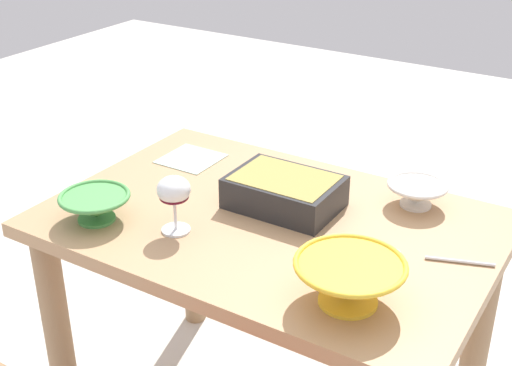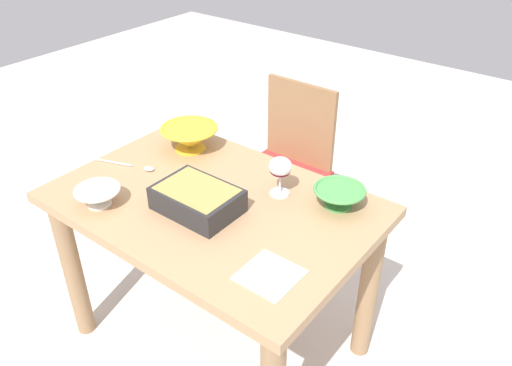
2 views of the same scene
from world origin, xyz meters
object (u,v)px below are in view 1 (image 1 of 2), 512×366
object	(u,v)px
serving_bowl	(417,193)
napkin	(191,159)
casserole_dish	(285,190)
dining_table	(269,262)
mixing_bowl	(349,280)
serving_spoon	(415,255)
wine_glass	(174,193)
small_bowl	(95,205)

from	to	relation	value
serving_bowl	napkin	world-z (taller)	serving_bowl
casserole_dish	dining_table	bearing A→B (deg)	-90.40
napkin	serving_bowl	bearing A→B (deg)	6.09
napkin	mixing_bowl	bearing A→B (deg)	-30.11
serving_spoon	mixing_bowl	bearing A→B (deg)	-104.04
serving_bowl	wine_glass	bearing A→B (deg)	-136.18
small_bowl	serving_bowl	xyz separation A→B (m)	(0.68, 0.52, -0.00)
dining_table	wine_glass	xyz separation A→B (m)	(-0.17, -0.18, 0.24)
mixing_bowl	small_bowl	bearing A→B (deg)	-178.72
serving_bowl	napkin	xyz separation A→B (m)	(-0.71, -0.08, -0.04)
dining_table	serving_bowl	distance (m)	0.44
mixing_bowl	serving_bowl	bearing A→B (deg)	93.46
dining_table	serving_spoon	size ratio (longest dim) A/B	4.58
serving_bowl	serving_spoon	size ratio (longest dim) A/B	0.65
casserole_dish	small_bowl	bearing A→B (deg)	-139.65
dining_table	serving_bowl	size ratio (longest dim) A/B	7.08
dining_table	wine_glass	world-z (taller)	wine_glass
small_bowl	serving_bowl	bearing A→B (deg)	37.12
serving_spoon	napkin	world-z (taller)	serving_spoon
casserole_dish	serving_bowl	xyz separation A→B (m)	(0.30, 0.19, -0.01)
casserole_dish	small_bowl	distance (m)	0.50
napkin	wine_glass	bearing A→B (deg)	-58.36
dining_table	wine_glass	bearing A→B (deg)	-132.89
small_bowl	serving_spoon	distance (m)	0.82
mixing_bowl	casserole_dish	bearing A→B (deg)	137.12
dining_table	serving_spoon	world-z (taller)	serving_spoon
napkin	casserole_dish	bearing A→B (deg)	-16.31
small_bowl	casserole_dish	bearing A→B (deg)	40.35
mixing_bowl	small_bowl	xyz separation A→B (m)	(-0.72, -0.02, -0.01)
small_bowl	napkin	bearing A→B (deg)	92.73
wine_glass	serving_bowl	world-z (taller)	wine_glass
casserole_dish	mixing_bowl	xyz separation A→B (m)	(0.33, -0.31, 0.01)
wine_glass	serving_spoon	distance (m)	0.61
dining_table	wine_glass	distance (m)	0.35
mixing_bowl	serving_spoon	distance (m)	0.26
casserole_dish	mixing_bowl	bearing A→B (deg)	-42.88
small_bowl	wine_glass	bearing A→B (deg)	16.94
serving_spoon	casserole_dish	bearing A→B (deg)	170.99
wine_glass	serving_spoon	size ratio (longest dim) A/B	0.60
napkin	small_bowl	bearing A→B (deg)	-87.27
wine_glass	casserole_dish	size ratio (longest dim) A/B	0.53
mixing_bowl	serving_bowl	world-z (taller)	mixing_bowl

